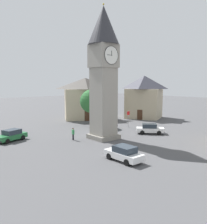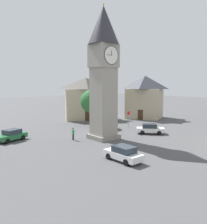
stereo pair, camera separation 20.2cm
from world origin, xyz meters
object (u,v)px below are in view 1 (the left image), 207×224
car_red_corner (124,153)px  pedestrian (73,133)px  car_blue_kerb (11,135)px  building_terrace_right (85,98)px  road_sign (128,117)px  car_silver_kerb (150,129)px  building_shop_left (144,96)px  tree (92,101)px  clock_tower (104,62)px

car_red_corner → pedestrian: bearing=-95.1°
car_blue_kerb → building_terrace_right: bearing=-154.1°
car_blue_kerb → road_sign: road_sign is taller
car_silver_kerb → building_shop_left: (-12.08, -11.42, 3.94)m
car_silver_kerb → car_red_corner: size_ratio=1.00×
car_silver_kerb → pedestrian: (11.18, -4.09, 0.25)m
car_red_corner → tree: tree is taller
car_blue_kerb → car_red_corner: size_ratio=1.08×
building_terrace_right → road_sign: bearing=89.4°
clock_tower → building_shop_left: 22.38m
car_silver_kerb → tree: size_ratio=0.64×
pedestrian → building_shop_left: building_shop_left is taller
building_shop_left → building_terrace_right: bearing=-32.3°
clock_tower → car_silver_kerb: bearing=164.0°
clock_tower → road_sign: clock_tower is taller
road_sign → car_blue_kerb: bearing=-10.3°
building_shop_left → car_blue_kerb: bearing=4.6°
pedestrian → building_terrace_right: size_ratio=0.16×
tree → building_shop_left: size_ratio=0.69×
car_blue_kerb → road_sign: size_ratio=1.59×
car_red_corner → building_terrace_right: (-13.38, -24.70, 3.67)m
building_shop_left → road_sign: bearing=27.9°
clock_tower → tree: (-4.47, -8.45, -6.01)m
car_blue_kerb → building_shop_left: bearing=-175.4°
pedestrian → road_sign: (-12.30, -1.53, 0.89)m
tree → road_sign: (-4.10, 4.97, -2.54)m
tree → road_sign: bearing=129.5°
tree → building_terrace_right: building_terrace_right is taller
car_silver_kerb → car_red_corner: same height
clock_tower → car_blue_kerb: 15.69m
car_blue_kerb → tree: (-14.70, -1.55, 3.68)m
car_red_corner → building_shop_left: 30.34m
car_red_corner → tree: bearing=-118.2°
building_terrace_right → clock_tower: bearing=61.6°
pedestrian → building_terrace_right: building_terrace_right is taller
car_silver_kerb → building_terrace_right: building_terrace_right is taller
clock_tower → building_terrace_right: (-8.70, -16.11, -6.02)m
clock_tower → tree: 11.29m
car_red_corner → pedestrian: 10.58m
road_sign → building_terrace_right: bearing=-90.6°
building_shop_left → car_red_corner: bearing=36.4°
tree → building_terrace_right: 8.75m
tree → road_sign: 6.93m
car_silver_kerb → car_red_corner: (12.12, 6.44, 0.00)m
car_silver_kerb → clock_tower: bearing=-16.0°
building_shop_left → road_sign: (10.97, 5.80, -2.80)m
tree → building_terrace_right: size_ratio=0.63×
car_blue_kerb → car_silver_kerb: size_ratio=1.07×
tree → building_terrace_right: bearing=-118.9°
car_red_corner → building_shop_left: size_ratio=0.44×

